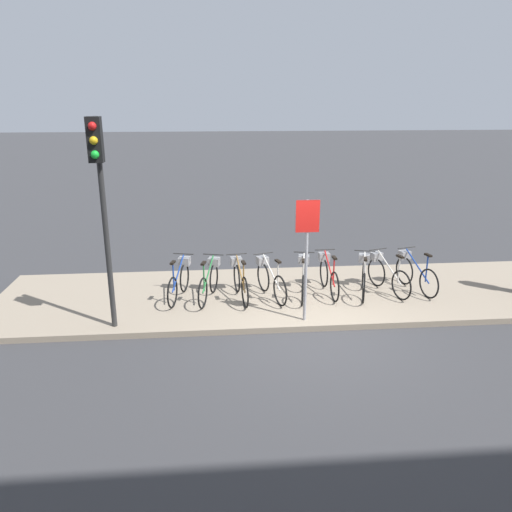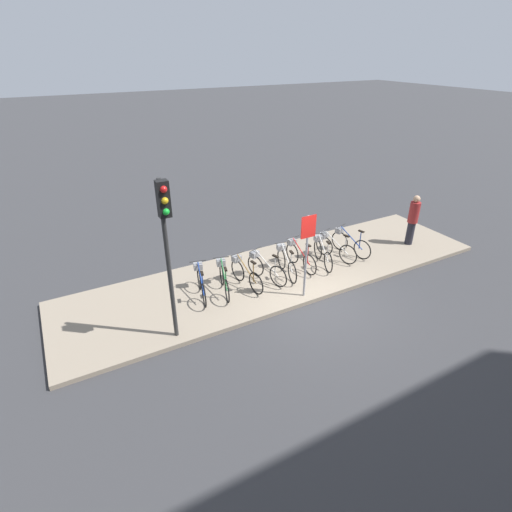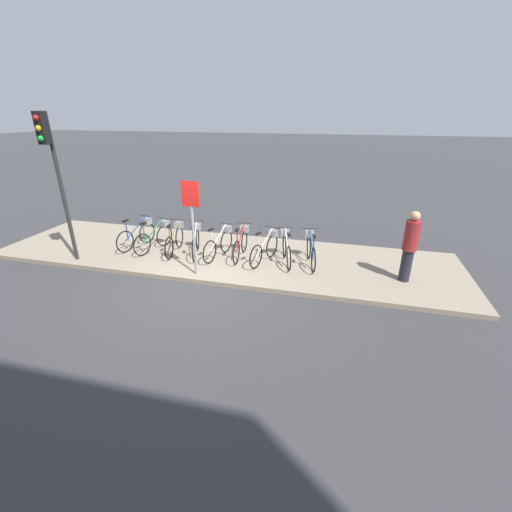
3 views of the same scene
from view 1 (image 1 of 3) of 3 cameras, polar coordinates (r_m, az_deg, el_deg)
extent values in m
plane|color=#38383A|center=(9.72, 6.76, -8.59)|extent=(120.00, 120.00, 0.00)
cube|color=gray|center=(11.24, 5.02, -4.46)|extent=(13.29, 3.45, 0.12)
torus|color=black|center=(10.44, -9.53, -4.13)|extent=(0.18, 0.65, 0.66)
torus|color=black|center=(11.24, -8.18, -2.46)|extent=(0.18, 0.65, 0.66)
cylinder|color=navy|center=(10.74, -8.90, -1.95)|extent=(0.24, 0.90, 0.55)
cylinder|color=navy|center=(10.44, -9.41, -2.38)|extent=(0.04, 0.04, 0.59)
cube|color=black|center=(10.34, -9.50, -0.75)|extent=(0.11, 0.21, 0.04)
cylinder|color=#262626|center=(11.06, -8.30, 0.25)|extent=(0.45, 0.13, 0.02)
cube|color=gray|center=(11.16, -8.19, -0.58)|extent=(0.28, 0.25, 0.18)
torus|color=black|center=(10.31, -6.11, -4.25)|extent=(0.21, 0.64, 0.66)
torus|color=black|center=(11.12, -4.84, -2.56)|extent=(0.21, 0.64, 0.66)
cylinder|color=#267238|center=(10.62, -5.49, -2.04)|extent=(0.27, 0.89, 0.55)
cylinder|color=#267238|center=(10.32, -5.97, -2.48)|extent=(0.04, 0.04, 0.59)
cube|color=black|center=(10.22, -6.03, -0.83)|extent=(0.12, 0.21, 0.04)
cylinder|color=#262626|center=(10.94, -4.91, 0.18)|extent=(0.45, 0.14, 0.02)
cube|color=gray|center=(11.04, -4.82, -0.66)|extent=(0.28, 0.26, 0.18)
torus|color=black|center=(10.30, -1.27, -4.18)|extent=(0.12, 0.65, 0.66)
torus|color=black|center=(11.12, -2.21, -2.50)|extent=(0.12, 0.65, 0.66)
cylinder|color=olive|center=(10.62, -1.77, -1.98)|extent=(0.16, 0.91, 0.55)
cylinder|color=olive|center=(10.31, -1.42, -2.41)|extent=(0.04, 0.04, 0.59)
cube|color=black|center=(10.20, -1.44, -0.76)|extent=(0.10, 0.21, 0.04)
cylinder|color=#262626|center=(10.94, -2.24, 0.23)|extent=(0.46, 0.09, 0.02)
cube|color=gray|center=(11.04, -2.28, -0.61)|extent=(0.27, 0.23, 0.18)
torus|color=black|center=(10.39, 2.77, -3.99)|extent=(0.23, 0.64, 0.66)
torus|color=black|center=(11.16, 0.84, -2.42)|extent=(0.23, 0.64, 0.66)
cylinder|color=beige|center=(10.68, 1.78, -1.86)|extent=(0.30, 0.88, 0.55)
cylinder|color=beige|center=(10.39, 2.51, -2.25)|extent=(0.04, 0.04, 0.59)
cube|color=black|center=(10.29, 2.53, -0.61)|extent=(0.13, 0.21, 0.04)
cylinder|color=#262626|center=(10.98, 0.85, 0.31)|extent=(0.45, 0.16, 0.02)
cube|color=gray|center=(11.08, 0.74, -0.54)|extent=(0.29, 0.26, 0.18)
torus|color=black|center=(10.45, 5.35, -3.93)|extent=(0.16, 0.65, 0.66)
torus|color=black|center=(11.29, 5.43, -2.26)|extent=(0.16, 0.65, 0.66)
cylinder|color=beige|center=(10.78, 5.43, -1.75)|extent=(0.21, 0.90, 0.55)
cylinder|color=beige|center=(10.46, 5.41, -2.18)|extent=(0.04, 0.04, 0.59)
cube|color=black|center=(10.36, 5.46, -0.55)|extent=(0.11, 0.21, 0.04)
cylinder|color=#262626|center=(11.11, 5.52, 0.44)|extent=(0.46, 0.11, 0.02)
cube|color=gray|center=(11.22, 5.49, -0.39)|extent=(0.27, 0.24, 0.18)
torus|color=black|center=(10.72, 8.98, -3.50)|extent=(0.06, 0.66, 0.66)
torus|color=black|center=(11.53, 7.77, -1.91)|extent=(0.06, 0.66, 0.66)
cylinder|color=red|center=(11.04, 8.41, -1.39)|extent=(0.07, 0.91, 0.55)
cylinder|color=red|center=(10.73, 8.87, -1.80)|extent=(0.03, 0.03, 0.59)
cube|color=black|center=(10.63, 8.95, -0.20)|extent=(0.08, 0.20, 0.04)
cylinder|color=#262626|center=(11.36, 7.88, 0.74)|extent=(0.46, 0.04, 0.02)
cube|color=gray|center=(11.46, 7.78, -0.08)|extent=(0.25, 0.21, 0.18)
torus|color=black|center=(10.75, 12.20, -3.63)|extent=(0.22, 0.64, 0.66)
torus|color=black|center=(11.59, 12.16, -2.05)|extent=(0.22, 0.64, 0.66)
cylinder|color=beige|center=(11.08, 12.27, -1.53)|extent=(0.28, 0.89, 0.55)
cylinder|color=beige|center=(10.77, 12.30, -1.94)|extent=(0.04, 0.04, 0.59)
cube|color=black|center=(10.67, 12.41, -0.35)|extent=(0.12, 0.21, 0.04)
cylinder|color=#262626|center=(11.42, 12.34, 0.58)|extent=(0.45, 0.15, 0.02)
cube|color=gray|center=(11.52, 12.27, -0.22)|extent=(0.29, 0.26, 0.18)
torus|color=black|center=(11.13, 16.27, -3.22)|extent=(0.23, 0.64, 0.66)
torus|color=black|center=(11.79, 13.59, -1.82)|extent=(0.23, 0.64, 0.66)
cylinder|color=beige|center=(11.37, 15.00, -1.25)|extent=(0.30, 0.88, 0.55)
cylinder|color=beige|center=(11.12, 16.01, -1.60)|extent=(0.04, 0.04, 0.59)
cube|color=black|center=(11.02, 16.15, -0.06)|extent=(0.13, 0.21, 0.04)
cylinder|color=#262626|center=(11.62, 13.79, 0.77)|extent=(0.45, 0.16, 0.02)
cube|color=gray|center=(11.71, 13.58, -0.03)|extent=(0.29, 0.26, 0.18)
torus|color=black|center=(11.40, 19.16, -2.99)|extent=(0.19, 0.64, 0.66)
torus|color=black|center=(12.07, 16.59, -1.61)|extent=(0.19, 0.64, 0.66)
cylinder|color=navy|center=(11.65, 17.96, -1.06)|extent=(0.25, 0.89, 0.55)
cylinder|color=navy|center=(11.40, 18.93, -1.41)|extent=(0.04, 0.04, 0.59)
cube|color=black|center=(11.30, 19.08, 0.10)|extent=(0.12, 0.21, 0.04)
cylinder|color=#262626|center=(11.91, 16.82, 0.92)|extent=(0.45, 0.13, 0.02)
cube|color=gray|center=(12.00, 16.61, 0.14)|extent=(0.28, 0.25, 0.18)
cylinder|color=#2D2D2D|center=(9.35, -16.81, 3.12)|extent=(0.10, 0.10, 3.86)
cube|color=black|center=(8.93, -17.93, 12.53)|extent=(0.24, 0.20, 0.75)
sphere|color=red|center=(8.81, -18.21, 13.92)|extent=(0.14, 0.14, 0.14)
sphere|color=gold|center=(8.83, -18.07, 12.44)|extent=(0.14, 0.14, 0.14)
sphere|color=green|center=(8.85, -17.93, 10.96)|extent=(0.14, 0.14, 0.14)
cylinder|color=#99999E|center=(9.46, 5.74, -0.70)|extent=(0.06, 0.06, 2.38)
cube|color=red|center=(9.20, 5.93, 4.54)|extent=(0.44, 0.03, 0.60)
camera|label=2|loc=(4.57, -85.68, 28.60)|focal=28.00mm
camera|label=3|loc=(5.42, 68.40, 3.56)|focal=24.00mm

